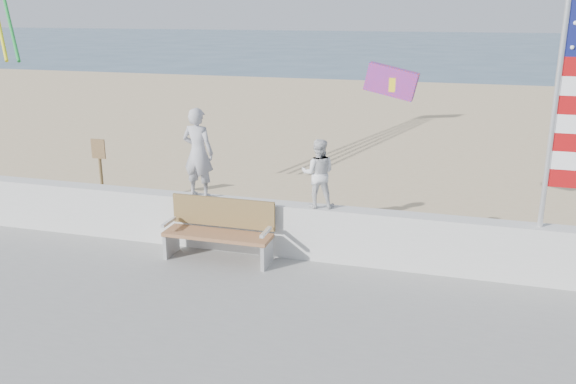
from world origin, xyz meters
name	(u,v)px	position (x,y,z in m)	size (l,w,h in m)	color
ground	(239,318)	(0.00, 0.00, 0.00)	(220.00, 220.00, 0.00)	#334E66
sand	(353,164)	(0.00, 9.00, 0.04)	(90.00, 40.00, 0.08)	#CBB187
seawall	(280,229)	(0.00, 2.00, 0.63)	(30.00, 0.35, 0.90)	silver
adult	(198,153)	(-1.44, 2.00, 1.85)	(0.56, 0.37, 1.54)	#A2A1A7
child	(318,173)	(0.65, 2.00, 1.64)	(0.55, 0.43, 1.13)	silver
bench	(220,229)	(-0.90, 1.55, 0.69)	(1.80, 0.57, 1.00)	#9B6944
flag	(566,98)	(4.17, 2.00, 2.99)	(0.50, 0.08, 3.50)	silver
parafoil_kite	(393,82)	(1.53, 4.05, 2.90)	(1.01, 0.31, 0.68)	#FA321B
sign	(100,166)	(-4.56, 3.80, 0.94)	(0.32, 0.07, 1.46)	brown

